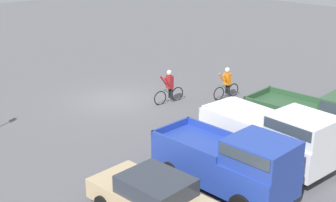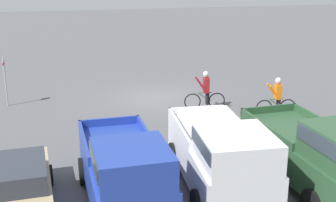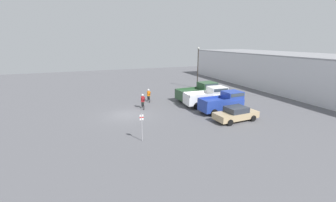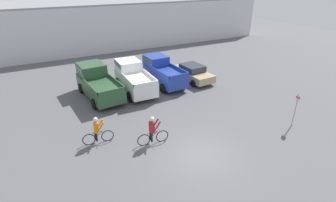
{
  "view_description": "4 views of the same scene",
  "coord_description": "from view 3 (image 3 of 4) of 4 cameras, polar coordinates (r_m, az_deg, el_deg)",
  "views": [
    {
      "loc": [
        13.65,
        18.74,
        8.06
      ],
      "look_at": [
        0.45,
        4.46,
        1.2
      ],
      "focal_mm": 50.0,
      "sensor_mm": 36.0,
      "label": 1
    },
    {
      "loc": [
        4.22,
        21.2,
        6.49
      ],
      "look_at": [
        0.45,
        4.46,
        1.2
      ],
      "focal_mm": 50.0,
      "sensor_mm": 36.0,
      "label": 2
    },
    {
      "loc": [
        22.86,
        -4.28,
        7.64
      ],
      "look_at": [
        0.45,
        4.46,
        1.2
      ],
      "focal_mm": 24.0,
      "sensor_mm": 36.0,
      "label": 3
    },
    {
      "loc": [
        -6.87,
        -9.19,
        8.62
      ],
      "look_at": [
        0.45,
        4.46,
        1.2
      ],
      "focal_mm": 28.0,
      "sensor_mm": 36.0,
      "label": 4
    }
  ],
  "objects": [
    {
      "name": "ground_plane",
      "position": [
        24.48,
        -10.18,
        -3.44
      ],
      "size": [
        80.0,
        80.0,
        0.0
      ],
      "primitive_type": "plane",
      "color": "#56565B"
    },
    {
      "name": "warehouse_building",
      "position": [
        39.87,
        33.32,
        5.62
      ],
      "size": [
        49.38,
        12.06,
        5.68
      ],
      "color": "silver",
      "rests_on": "ground_plane"
    },
    {
      "name": "pickup_truck_0",
      "position": [
        30.15,
        8.1,
        2.46
      ],
      "size": [
        2.6,
        5.59,
        2.31
      ],
      "color": "#2D5133",
      "rests_on": "ground_plane"
    },
    {
      "name": "pickup_truck_1",
      "position": [
        27.54,
        10.21,
        1.17
      ],
      "size": [
        2.36,
        5.2,
        2.27
      ],
      "color": "white",
      "rests_on": "ground_plane"
    },
    {
      "name": "pickup_truck_2",
      "position": [
        25.48,
        14.0,
        -0.22
      ],
      "size": [
        2.27,
        4.94,
        2.25
      ],
      "color": "#233D9E",
      "rests_on": "ground_plane"
    },
    {
      "name": "sedan_0",
      "position": [
        23.15,
        16.86,
        -3.11
      ],
      "size": [
        2.21,
        4.57,
        1.42
      ],
      "color": "tan",
      "rests_on": "ground_plane"
    },
    {
      "name": "cyclist_0",
      "position": [
        26.34,
        -6.44,
        -0.02
      ],
      "size": [
        1.84,
        0.5,
        1.74
      ],
      "color": "black",
      "rests_on": "ground_plane"
    },
    {
      "name": "cyclist_1",
      "position": [
        29.27,
        -4.95,
        1.5
      ],
      "size": [
        1.75,
        0.5,
        1.68
      ],
      "color": "black",
      "rests_on": "ground_plane"
    },
    {
      "name": "fire_lane_sign",
      "position": [
        17.63,
        -6.67,
        -5.92
      ],
      "size": [
        0.06,
        0.3,
        2.28
      ],
      "color": "#9E9EA3",
      "rests_on": "ground_plane"
    },
    {
      "name": "lamppost",
      "position": [
        37.64,
        7.61,
        9.2
      ],
      "size": [
        0.36,
        0.36,
        6.69
      ],
      "color": "#2D2823",
      "rests_on": "ground_plane"
    }
  ]
}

